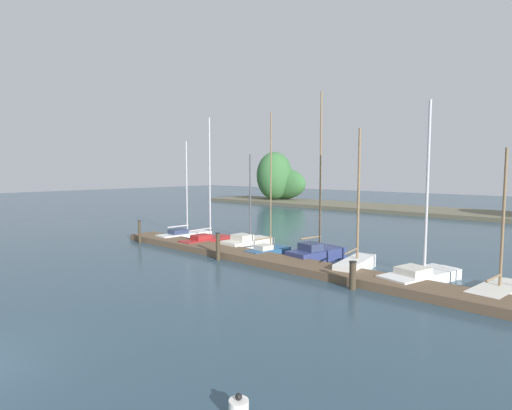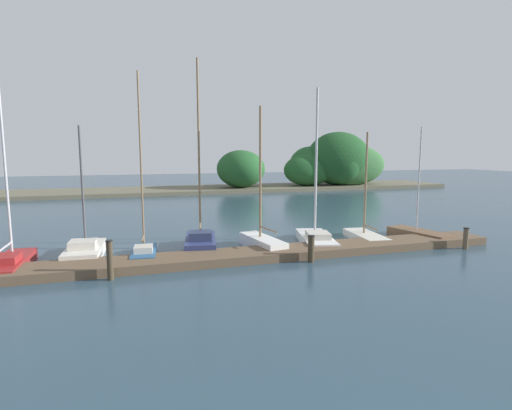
# 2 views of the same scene
# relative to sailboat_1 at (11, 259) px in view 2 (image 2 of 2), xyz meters

# --- Properties ---
(dock_pier) EXTENTS (25.93, 1.80, 0.35)m
(dock_pier) POSITION_rel_sailboat_1_xyz_m (7.81, -1.40, -0.20)
(dock_pier) COLOR brown
(dock_pier) RESTS_ON ground
(far_shore) EXTENTS (69.03, 8.00, 7.12)m
(far_shore) POSITION_rel_sailboat_1_xyz_m (15.90, 27.40, 2.28)
(far_shore) COLOR #66604C
(far_shore) RESTS_ON ground
(sailboat_1) EXTENTS (1.10, 3.92, 7.78)m
(sailboat_1) POSITION_rel_sailboat_1_xyz_m (0.00, 0.00, 0.00)
(sailboat_1) COLOR maroon
(sailboat_1) RESTS_ON ground
(sailboat_2) EXTENTS (1.54, 3.54, 5.53)m
(sailboat_2) POSITION_rel_sailboat_1_xyz_m (2.53, 0.94, -0.02)
(sailboat_2) COLOR silver
(sailboat_2) RESTS_ON ground
(sailboat_3) EXTENTS (1.19, 2.90, 7.67)m
(sailboat_3) POSITION_rel_sailboat_1_xyz_m (4.90, 0.04, -0.01)
(sailboat_3) COLOR #285684
(sailboat_3) RESTS_ON ground
(sailboat_4) EXTENTS (1.85, 3.51, 8.53)m
(sailboat_4) POSITION_rel_sailboat_1_xyz_m (7.43, 0.91, 0.07)
(sailboat_4) COLOR navy
(sailboat_4) RESTS_ON ground
(sailboat_5) EXTENTS (1.40, 3.49, 6.47)m
(sailboat_5) POSITION_rel_sailboat_1_xyz_m (10.09, 0.08, 0.05)
(sailboat_5) COLOR white
(sailboat_5) RESTS_ON ground
(sailboat_6) EXTENTS (2.27, 4.27, 7.44)m
(sailboat_6) POSITION_rel_sailboat_1_xyz_m (12.95, 0.31, -0.00)
(sailboat_6) COLOR white
(sailboat_6) RESTS_ON ground
(sailboat_7) EXTENTS (1.53, 3.49, 5.43)m
(sailboat_7) POSITION_rel_sailboat_1_xyz_m (15.74, 0.38, -0.09)
(sailboat_7) COLOR silver
(sailboat_7) RESTS_ON ground
(sailboat_8) EXTENTS (1.87, 3.68, 5.72)m
(sailboat_8) POSITION_rel_sailboat_1_xyz_m (18.60, -0.07, -0.11)
(sailboat_8) COLOR brown
(sailboat_8) RESTS_ON ground
(mooring_piling_1) EXTENTS (0.25, 0.25, 1.41)m
(mooring_piling_1) POSITION_rel_sailboat_1_xyz_m (3.68, -2.56, 0.34)
(mooring_piling_1) COLOR #3D3323
(mooring_piling_1) RESTS_ON ground
(mooring_piling_2) EXTENTS (0.30, 0.30, 1.11)m
(mooring_piling_2) POSITION_rel_sailboat_1_xyz_m (11.36, -2.57, 0.19)
(mooring_piling_2) COLOR #3D3323
(mooring_piling_2) RESTS_ON ground
(mooring_piling_3) EXTENTS (0.27, 0.27, 0.99)m
(mooring_piling_3) POSITION_rel_sailboat_1_xyz_m (19.14, -2.65, 0.13)
(mooring_piling_3) COLOR brown
(mooring_piling_3) RESTS_ON ground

